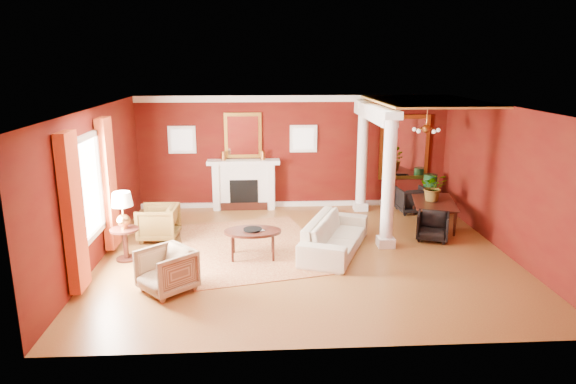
{
  "coord_description": "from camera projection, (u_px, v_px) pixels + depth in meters",
  "views": [
    {
      "loc": [
        -0.91,
        -9.62,
        3.76
      ],
      "look_at": [
        -0.32,
        0.5,
        1.15
      ],
      "focal_mm": 32.0,
      "sensor_mm": 36.0,
      "label": 1
    }
  ],
  "objects": [
    {
      "name": "dining_chair_near",
      "position": [
        433.0,
        225.0,
        10.99
      ],
      "size": [
        0.82,
        0.8,
        0.67
      ],
      "primitive_type": "imported",
      "rotation": [
        0.0,
        0.0,
        -0.37
      ],
      "color": "black",
      "rests_on": "ground"
    },
    {
      "name": "column_front",
      "position": [
        389.0,
        180.0,
        10.32
      ],
      "size": [
        0.36,
        0.36,
        2.8
      ],
      "color": "white",
      "rests_on": "ground"
    },
    {
      "name": "flank_window_left",
      "position": [
        182.0,
        140.0,
        13.03
      ],
      "size": [
        0.7,
        0.07,
        0.7
      ],
      "color": "white",
      "rests_on": "room_shell"
    },
    {
      "name": "column_back",
      "position": [
        362.0,
        156.0,
        12.93
      ],
      "size": [
        0.36,
        0.36,
        2.8
      ],
      "color": "white",
      "rests_on": "ground"
    },
    {
      "name": "overmantel_mirror",
      "position": [
        243.0,
        135.0,
        13.08
      ],
      "size": [
        0.95,
        0.07,
        1.15
      ],
      "color": "gold",
      "rests_on": "fireplace"
    },
    {
      "name": "sofa",
      "position": [
        335.0,
        230.0,
        10.3
      ],
      "size": [
        1.51,
        2.43,
        0.92
      ],
      "primitive_type": "imported",
      "rotation": [
        0.0,
        0.0,
        1.19
      ],
      "color": "beige",
      "rests_on": "ground"
    },
    {
      "name": "header_beam",
      "position": [
        374.0,
        112.0,
        11.57
      ],
      "size": [
        0.3,
        3.2,
        0.32
      ],
      "primitive_type": "cube",
      "color": "white",
      "rests_on": "column_front"
    },
    {
      "name": "flank_window_right",
      "position": [
        303.0,
        139.0,
        13.2
      ],
      "size": [
        0.7,
        0.07,
        0.7
      ],
      "color": "white",
      "rests_on": "room_shell"
    },
    {
      "name": "ground",
      "position": [
        305.0,
        253.0,
        10.29
      ],
      "size": [
        8.0,
        8.0,
        0.0
      ],
      "primitive_type": "plane",
      "color": "brown",
      "rests_on": "ground"
    },
    {
      "name": "dining_mirror",
      "position": [
        404.0,
        147.0,
        13.4
      ],
      "size": [
        1.3,
        0.07,
        1.7
      ],
      "color": "gold",
      "rests_on": "room_shell"
    },
    {
      "name": "base_trim",
      "position": [
        294.0,
        204.0,
        13.62
      ],
      "size": [
        8.0,
        0.08,
        0.12
      ],
      "primitive_type": "cube",
      "color": "white",
      "rests_on": "ground"
    },
    {
      "name": "rug",
      "position": [
        251.0,
        247.0,
        10.64
      ],
      "size": [
        3.47,
        4.15,
        0.01
      ],
      "primitive_type": "cube",
      "rotation": [
        0.0,
        0.0,
        0.23
      ],
      "color": "maroon",
      "rests_on": "ground"
    },
    {
      "name": "left_window",
      "position": [
        92.0,
        195.0,
        9.13
      ],
      "size": [
        0.21,
        2.55,
        2.6
      ],
      "color": "white",
      "rests_on": "room_shell"
    },
    {
      "name": "armchair_leopard",
      "position": [
        158.0,
        221.0,
        11.0
      ],
      "size": [
        0.79,
        0.84,
        0.83
      ],
      "primitive_type": "imported",
      "rotation": [
        0.0,
        0.0,
        -1.62
      ],
      "color": "black",
      "rests_on": "ground"
    },
    {
      "name": "coffee_table",
      "position": [
        253.0,
        233.0,
        9.96
      ],
      "size": [
        1.11,
        1.11,
        0.56
      ],
      "rotation": [
        0.0,
        0.0,
        -0.2
      ],
      "color": "black",
      "rests_on": "ground"
    },
    {
      "name": "fireplace",
      "position": [
        244.0,
        184.0,
        13.26
      ],
      "size": [
        1.85,
        0.42,
        1.29
      ],
      "color": "white",
      "rests_on": "ground"
    },
    {
      "name": "green_urn",
      "position": [
        429.0,
        195.0,
        13.29
      ],
      "size": [
        0.39,
        0.39,
        0.93
      ],
      "color": "#123A1B",
      "rests_on": "ground"
    },
    {
      "name": "crown_trim",
      "position": [
        294.0,
        99.0,
        12.93
      ],
      "size": [
        8.0,
        0.08,
        0.16
      ],
      "primitive_type": "cube",
      "color": "white",
      "rests_on": "room_shell"
    },
    {
      "name": "armchair_stripe",
      "position": [
        166.0,
        268.0,
        8.51
      ],
      "size": [
        1.08,
        1.08,
        0.81
      ],
      "primitive_type": "imported",
      "rotation": [
        0.0,
        0.0,
        -0.83
      ],
      "color": "tan",
      "rests_on": "ground"
    },
    {
      "name": "chandelier",
      "position": [
        426.0,
        129.0,
        11.63
      ],
      "size": [
        0.6,
        0.62,
        0.75
      ],
      "color": "#C1803C",
      "rests_on": "room_shell"
    },
    {
      "name": "potted_plant",
      "position": [
        434.0,
        176.0,
        11.81
      ],
      "size": [
        0.76,
        0.81,
        0.51
      ],
      "primitive_type": "imported",
      "rotation": [
        0.0,
        0.0,
        -0.3
      ],
      "color": "#26591E",
      "rests_on": "dining_table"
    },
    {
      "name": "dining_table",
      "position": [
        435.0,
        206.0,
        11.95
      ],
      "size": [
        0.91,
        1.73,
        0.92
      ],
      "primitive_type": "imported",
      "rotation": [
        0.0,
        0.0,
        1.36
      ],
      "color": "black",
      "rests_on": "ground"
    },
    {
      "name": "coffee_book",
      "position": [
        255.0,
        226.0,
        9.89
      ],
      "size": [
        0.14,
        0.09,
        0.21
      ],
      "primitive_type": "imported",
      "rotation": [
        0.0,
        0.0,
        0.51
      ],
      "color": "black",
      "rests_on": "coffee_table"
    },
    {
      "name": "side_table",
      "position": [
        123.0,
        216.0,
        9.75
      ],
      "size": [
        0.54,
        0.54,
        1.36
      ],
      "rotation": [
        0.0,
        0.0,
        0.12
      ],
      "color": "black",
      "rests_on": "ground"
    },
    {
      "name": "room_shell",
      "position": [
        306.0,
        154.0,
        9.78
      ],
      "size": [
        8.04,
        7.04,
        2.92
      ],
      "color": "#54170B",
      "rests_on": "ground"
    },
    {
      "name": "dining_chair_far",
      "position": [
        411.0,
        199.0,
        12.99
      ],
      "size": [
        0.75,
        0.71,
        0.72
      ],
      "primitive_type": "imported",
      "rotation": [
        0.0,
        0.0,
        3.23
      ],
      "color": "black",
      "rests_on": "ground"
    },
    {
      "name": "amber_ceiling",
      "position": [
        427.0,
        101.0,
        11.42
      ],
      "size": [
        2.3,
        3.4,
        0.04
      ],
      "primitive_type": "cube",
      "color": "#EDA645",
      "rests_on": "room_shell"
    }
  ]
}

